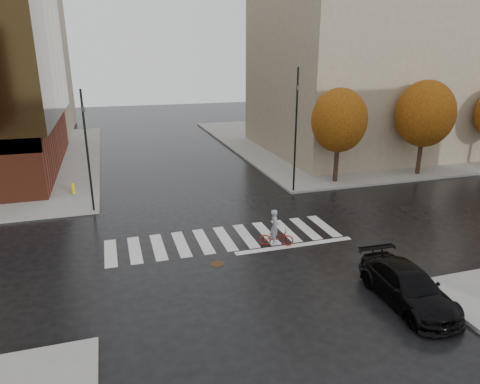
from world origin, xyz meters
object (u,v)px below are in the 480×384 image
Objects in this scene: cyclist at (276,233)px; traffic_light_nw at (87,144)px; sedan at (408,286)px; fire_hydrant at (73,188)px; traffic_light_ne at (296,122)px.

traffic_light_nw reaches higher than cyclist.
sedan is 17.74m from traffic_light_nw.
fire_hydrant is (-9.73, 11.00, -0.10)m from cyclist.
fire_hydrant is (-13.91, 3.70, -4.17)m from traffic_light_ne.
traffic_light_ne is at bearing -8.52° from cyclist.
cyclist is 14.69m from fire_hydrant.
fire_hydrant is at bearing 62.76° from cyclist.
cyclist is at bearing 116.82° from sedan.
traffic_light_nw is 5.25m from fire_hydrant.
traffic_light_nw reaches higher than sedan.
traffic_light_ne is at bearing -14.90° from fire_hydrant.
fire_hydrant is (-1.31, 3.70, -3.49)m from traffic_light_nw.
cyclist is at bearing 66.57° from traffic_light_nw.
sedan is at bearing -133.95° from cyclist.
traffic_light_ne reaches higher than fire_hydrant.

